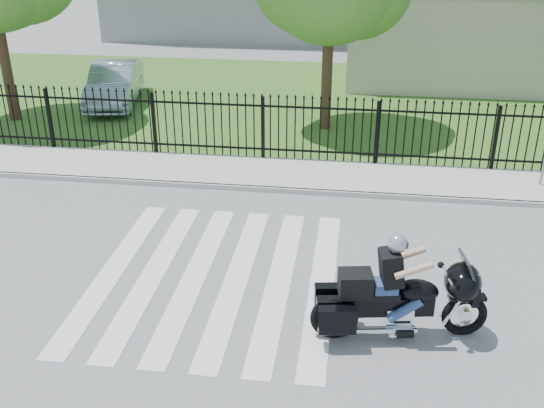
# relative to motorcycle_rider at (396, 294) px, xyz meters

# --- Properties ---
(ground) EXTENTS (120.00, 120.00, 0.00)m
(ground) POSITION_rel_motorcycle_rider_xyz_m (-3.23, 1.34, -0.78)
(ground) COLOR slate
(ground) RESTS_ON ground
(crosswalk) EXTENTS (5.00, 5.50, 0.01)m
(crosswalk) POSITION_rel_motorcycle_rider_xyz_m (-3.23, 1.34, -0.77)
(crosswalk) COLOR silver
(crosswalk) RESTS_ON ground
(sidewalk) EXTENTS (40.00, 2.00, 0.12)m
(sidewalk) POSITION_rel_motorcycle_rider_xyz_m (-3.23, 6.34, -0.72)
(sidewalk) COLOR #ADAAA3
(sidewalk) RESTS_ON ground
(curb) EXTENTS (40.00, 0.12, 0.12)m
(curb) POSITION_rel_motorcycle_rider_xyz_m (-3.23, 5.34, -0.72)
(curb) COLOR #ADAAA3
(curb) RESTS_ON ground
(grass_strip) EXTENTS (40.00, 12.00, 0.02)m
(grass_strip) POSITION_rel_motorcycle_rider_xyz_m (-3.23, 13.34, -0.77)
(grass_strip) COLOR #28591E
(grass_strip) RESTS_ON ground
(iron_fence) EXTENTS (26.00, 0.04, 1.80)m
(iron_fence) POSITION_rel_motorcycle_rider_xyz_m (-3.23, 7.34, 0.13)
(iron_fence) COLOR black
(iron_fence) RESTS_ON ground
(building_low) EXTENTS (10.00, 6.00, 3.50)m
(building_low) POSITION_rel_motorcycle_rider_xyz_m (3.77, 17.34, 0.97)
(building_low) COLOR beige
(building_low) RESTS_ON ground
(motorcycle_rider) EXTENTS (2.85, 1.22, 1.90)m
(motorcycle_rider) POSITION_rel_motorcycle_rider_xyz_m (0.00, 0.00, 0.00)
(motorcycle_rider) COLOR black
(motorcycle_rider) RESTS_ON ground
(parked_car) EXTENTS (2.26, 4.43, 1.39)m
(parked_car) POSITION_rel_motorcycle_rider_xyz_m (-9.11, 11.98, -0.06)
(parked_car) COLOR #8EA2B3
(parked_car) RESTS_ON grass_strip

